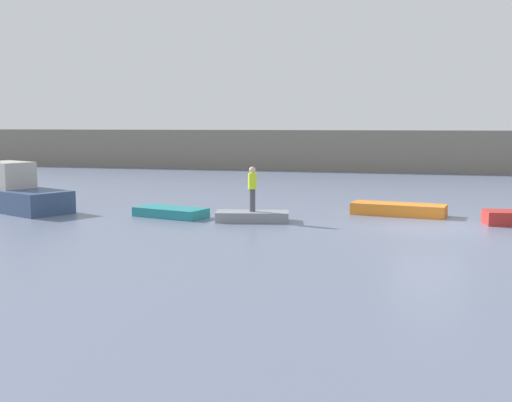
{
  "coord_description": "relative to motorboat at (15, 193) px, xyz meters",
  "views": [
    {
      "loc": [
        -0.41,
        -22.86,
        3.6
      ],
      "look_at": [
        -6.61,
        1.11,
        0.58
      ],
      "focal_mm": 44.39,
      "sensor_mm": 36.0,
      "label": 1
    }
  ],
  "objects": [
    {
      "name": "person_hiviz_shirt",
      "position": [
        10.44,
        -0.47,
        0.58
      ],
      "size": [
        0.32,
        0.32,
        1.67
      ],
      "color": "#4C4C56",
      "rests_on": "rowboat_grey"
    },
    {
      "name": "embankment_wall",
      "position": [
        16.81,
        25.68,
        0.85
      ],
      "size": [
        80.0,
        1.2,
        3.13
      ],
      "primitive_type": "cube",
      "color": "gray",
      "rests_on": "ground_plane"
    },
    {
      "name": "rowboat_grey",
      "position": [
        10.44,
        -0.47,
        -0.53
      ],
      "size": [
        2.85,
        1.59,
        0.37
      ],
      "primitive_type": "cube",
      "rotation": [
        0.0,
        0.0,
        0.21
      ],
      "color": "gray",
      "rests_on": "ground_plane"
    },
    {
      "name": "motorboat",
      "position": [
        0.0,
        0.0,
        0.0
      ],
      "size": [
        5.66,
        4.04,
        2.01
      ],
      "color": "#33476B",
      "rests_on": "ground_plane"
    },
    {
      "name": "rowboat_teal",
      "position": [
        7.07,
        -0.21,
        -0.53
      ],
      "size": [
        3.07,
        1.96,
        0.36
      ],
      "primitive_type": "cube",
      "rotation": [
        0.0,
        0.0,
        -0.26
      ],
      "color": "teal",
      "rests_on": "ground_plane"
    },
    {
      "name": "ground_plane",
      "position": [
        16.81,
        -0.12,
        -0.72
      ],
      "size": [
        120.0,
        120.0,
        0.0
      ],
      "primitive_type": "plane",
      "color": "slate"
    },
    {
      "name": "rowboat_orange",
      "position": [
        15.66,
        2.5,
        -0.48
      ],
      "size": [
        3.79,
        1.73,
        0.46
      ],
      "primitive_type": "cube",
      "rotation": [
        0.0,
        0.0,
        -0.15
      ],
      "color": "orange",
      "rests_on": "ground_plane"
    }
  ]
}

